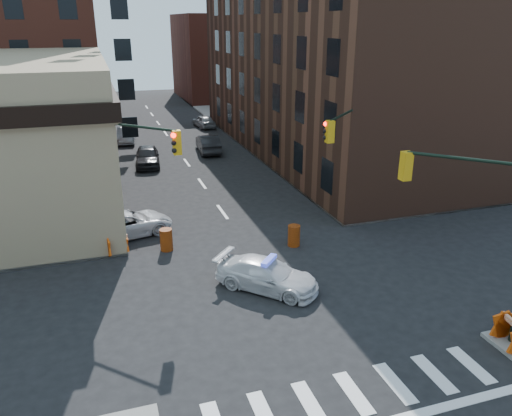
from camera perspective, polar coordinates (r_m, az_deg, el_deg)
ground at (r=22.14m, az=2.62°, el=-9.34°), size 140.00×140.00×0.00m
sidewalk_ne at (r=59.83m, az=12.56°, el=9.55°), size 34.00×54.50×0.15m
commercial_row_ne at (r=45.22m, az=8.52°, el=15.25°), size 14.00×34.00×14.00m
filler_nw at (r=80.51m, az=-25.53°, el=16.54°), size 20.00×18.00×16.00m
filler_ne at (r=78.90m, az=-2.65°, el=16.91°), size 16.00×16.00×12.00m
signal_pole_se at (r=19.00m, az=26.38°, el=-1.41°), size 5.40×5.27×8.00m
signal_pole_nw at (r=24.23m, az=-14.88°, el=3.84°), size 3.58×3.67×8.00m
signal_pole_ne at (r=27.34m, az=10.40°, el=6.07°), size 3.67×3.58×8.00m
tree_ne_near at (r=46.83m, az=0.19°, el=11.31°), size 3.00×3.00×4.85m
tree_ne_far at (r=54.40m, az=-2.49°, el=12.60°), size 3.00×3.00×4.85m
police_car at (r=21.91m, az=1.27°, el=-7.66°), size 4.62×4.54×1.34m
pickup at (r=28.06m, az=-14.49°, el=-1.76°), size 5.30×3.37×1.36m
parked_car_wnear at (r=41.47m, az=-12.31°, el=5.81°), size 2.35×4.82×1.59m
parked_car_wfar at (r=50.34m, az=-14.61°, el=8.14°), size 2.04×4.68×1.50m
parked_car_wdeep at (r=64.35m, az=-16.26°, el=10.59°), size 2.23×5.21×1.50m
parked_car_enear at (r=45.04m, az=-5.49°, el=7.36°), size 2.02×4.95×1.60m
parked_car_efar at (r=56.09m, az=-5.98°, el=9.86°), size 2.08×4.24×1.39m
pedestrian_a at (r=27.81m, az=-16.05°, el=-1.42°), size 0.73×0.61×1.69m
pedestrian_c at (r=27.74m, az=-25.59°, el=-2.48°), size 1.24×0.84×1.95m
barrel_road at (r=26.07m, az=4.36°, el=-3.17°), size 0.81×0.81×1.12m
barrel_bank at (r=25.90m, az=-10.22°, el=-3.59°), size 0.82×0.82×1.14m
barricade_se_a at (r=20.35m, az=27.19°, el=-12.61°), size 0.91×1.47×1.03m
barricade_nw_a at (r=25.84m, az=-15.62°, el=-4.06°), size 1.29×0.85×0.88m
barricade_nw_b at (r=27.31m, az=-23.52°, el=-3.58°), size 1.43×0.88×1.00m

